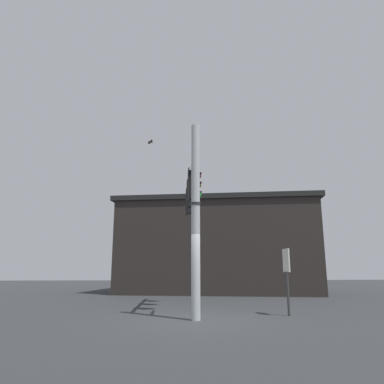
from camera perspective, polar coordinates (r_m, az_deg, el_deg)
ground_plane at (r=10.95m, az=0.63°, el=-20.01°), size 80.00×80.00×0.00m
signal_pole at (r=10.97m, az=0.59°, el=-4.12°), size 0.27×0.27×6.06m
mast_arm at (r=14.29m, az=-0.03°, el=2.99°), size 5.86×0.31×0.14m
traffic_light_nearest_pole at (r=12.93m, az=0.28°, el=1.12°), size 0.54×0.49×1.31m
traffic_light_mid_inner at (r=14.55m, az=-0.02°, el=-0.41°), size 0.54×0.49×1.31m
traffic_light_mid_outer at (r=16.18m, az=-0.26°, el=-1.63°), size 0.54×0.49×1.31m
street_name_sign at (r=11.42m, az=0.49°, el=-2.27°), size 1.49×0.31×0.22m
bird_flying at (r=17.19m, az=-6.72°, el=8.03°), size 0.42×0.29×0.10m
storefront_building at (r=23.69m, az=4.14°, el=-8.78°), size 9.50×13.64×5.84m
tree_by_storefront at (r=25.09m, az=-1.03°, el=-4.94°), size 3.78×3.78×6.61m
historical_marker at (r=12.30m, az=15.03°, el=-12.21°), size 0.60×0.08×2.13m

